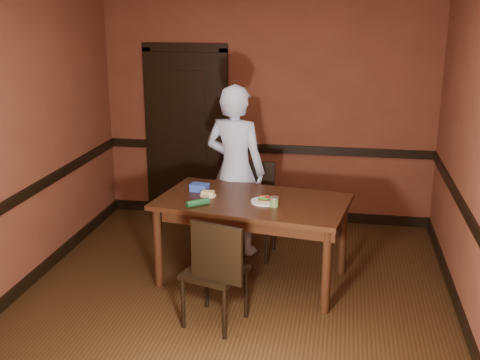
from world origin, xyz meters
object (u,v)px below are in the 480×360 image
(chair_near, at_px, (215,270))
(cheese_saucer, at_px, (208,194))
(chair_far, at_px, (252,211))
(sauce_jar, at_px, (274,202))
(person, at_px, (235,170))
(food_tub, at_px, (199,187))
(dining_table, at_px, (252,240))
(sandwich_plate, at_px, (264,201))

(chair_near, relative_size, cheese_saucer, 6.03)
(chair_far, height_order, cheese_saucer, chair_far)
(sauce_jar, bearing_deg, chair_near, -120.35)
(cheese_saucer, bearing_deg, chair_far, 58.84)
(chair_near, bearing_deg, person, -68.87)
(sauce_jar, relative_size, food_tub, 0.48)
(chair_near, bearing_deg, cheese_saucer, -56.90)
(chair_far, height_order, food_tub, chair_far)
(chair_far, distance_m, food_tub, 0.73)
(chair_near, distance_m, sauce_jar, 0.90)
(person, height_order, cheese_saucer, person)
(dining_table, relative_size, sauce_jar, 18.79)
(person, relative_size, sauce_jar, 19.36)
(dining_table, bearing_deg, person, 121.80)
(cheese_saucer, distance_m, food_tub, 0.18)
(person, distance_m, cheese_saucer, 0.68)
(cheese_saucer, bearing_deg, food_tub, 129.99)
(chair_far, xyz_separation_m, sandwich_plate, (0.22, -0.66, 0.35))
(sauce_jar, xyz_separation_m, food_tub, (-0.78, 0.34, -0.01))
(food_tub, bearing_deg, sandwich_plate, -8.29)
(sandwich_plate, relative_size, sauce_jar, 2.66)
(dining_table, height_order, sauce_jar, sauce_jar)
(dining_table, xyz_separation_m, cheese_saucer, (-0.44, 0.03, 0.43))
(chair_near, distance_m, sandwich_plate, 0.93)
(cheese_saucer, bearing_deg, sauce_jar, -16.52)
(sandwich_plate, height_order, sauce_jar, sauce_jar)
(chair_near, height_order, food_tub, chair_near)
(chair_far, bearing_deg, food_tub, -133.43)
(food_tub, bearing_deg, cheese_saucer, -39.30)
(dining_table, relative_size, food_tub, 9.03)
(person, relative_size, cheese_saucer, 11.36)
(chair_near, xyz_separation_m, sauce_jar, (0.41, 0.70, 0.39))
(dining_table, relative_size, person, 0.97)
(chair_near, xyz_separation_m, person, (-0.11, 1.56, 0.43))
(person, bearing_deg, cheese_saucer, 93.35)
(chair_far, bearing_deg, person, 156.47)
(chair_near, height_order, cheese_saucer, chair_near)
(sandwich_plate, bearing_deg, person, 118.51)
(chair_far, height_order, sauce_jar, chair_far)
(person, bearing_deg, sandwich_plate, 134.34)
(cheese_saucer, xyz_separation_m, food_tub, (-0.12, 0.14, 0.02))
(dining_table, height_order, food_tub, food_tub)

